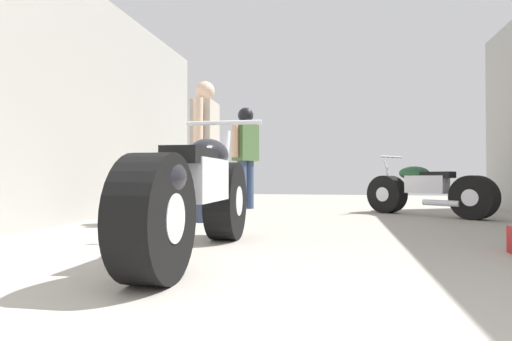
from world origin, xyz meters
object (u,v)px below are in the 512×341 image
motorcycle_black_naked (429,191)px  mechanic_in_blue (205,142)px  mechanic_with_helmet (246,148)px  motorcycle_maroon_cruiser (197,194)px

motorcycle_black_naked → mechanic_in_blue: mechanic_in_blue is taller
motorcycle_black_naked → mechanic_in_blue: bearing=-155.9°
motorcycle_black_naked → mechanic_with_helmet: (-2.62, 0.71, 0.64)m
motorcycle_maroon_cruiser → mechanic_with_helmet: mechanic_with_helmet is taller
motorcycle_black_naked → mechanic_in_blue: size_ratio=0.91×
motorcycle_black_naked → mechanic_with_helmet: mechanic_with_helmet is taller
mechanic_in_blue → mechanic_with_helmet: (0.05, 1.91, 0.06)m
motorcycle_maroon_cruiser → mechanic_in_blue: (-0.62, 2.06, 0.51)m
motorcycle_maroon_cruiser → motorcycle_black_naked: size_ratio=1.41×
motorcycle_maroon_cruiser → mechanic_with_helmet: 4.05m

